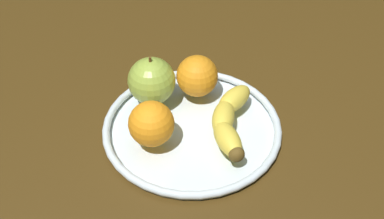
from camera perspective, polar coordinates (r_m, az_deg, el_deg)
ground_plane at (r=77.75cm, az=0.00°, el=-3.69°), size 144.86×144.86×4.00cm
fruit_bowl at (r=75.66cm, az=0.00°, el=-2.16°), size 28.75×28.75×1.80cm
banana at (r=73.40cm, az=4.49°, el=-1.20°), size 17.55×7.30×3.49cm
apple at (r=77.09cm, az=-4.93°, el=3.49°), size 7.90×7.90×8.70cm
orange_back_right at (r=70.24cm, az=-4.96°, el=-1.73°), size 6.99×6.99×6.99cm
orange_back_left at (r=78.51cm, az=0.79°, el=4.09°), size 7.03×7.03×7.03cm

